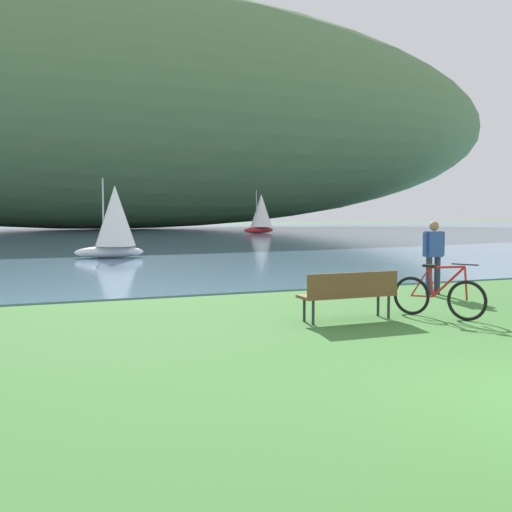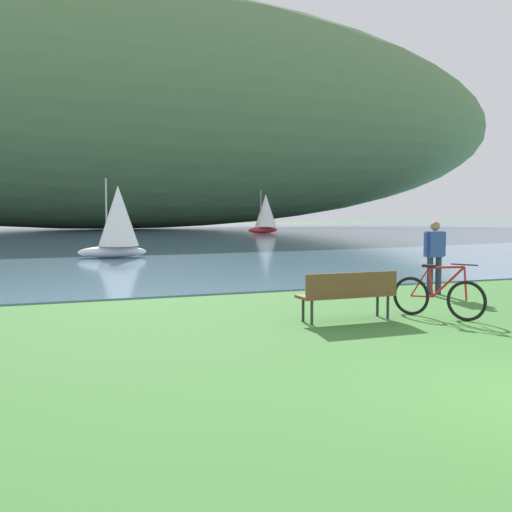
# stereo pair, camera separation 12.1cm
# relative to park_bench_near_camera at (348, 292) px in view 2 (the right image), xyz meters

# --- Properties ---
(bay_water) EXTENTS (180.00, 80.00, 0.04)m
(bay_water) POSITION_rel_park_bench_near_camera_xyz_m (-0.17, 44.12, -0.50)
(bay_water) COLOR #5B7F9E
(bay_water) RESTS_ON ground
(distant_hillside) EXTENTS (103.26, 28.00, 27.30)m
(distant_hillside) POSITION_rel_park_bench_near_camera_xyz_m (5.44, 61.38, 13.17)
(distant_hillside) COLOR #567A4C
(distant_hillside) RESTS_ON bay_water
(park_bench_near_camera) EXTENTS (1.80, 0.48, 0.88)m
(park_bench_near_camera) POSITION_rel_park_bench_near_camera_xyz_m (0.00, 0.00, 0.00)
(park_bench_near_camera) COLOR brown
(park_bench_near_camera) RESTS_ON ground
(bicycle_leaning_near_bench) EXTENTS (0.91, 1.58, 1.01)m
(bicycle_leaning_near_bench) POSITION_rel_park_bench_near_camera_xyz_m (1.68, -0.32, -0.12)
(bicycle_leaning_near_bench) COLOR black
(bicycle_leaning_near_bench) RESTS_ON ground
(person_at_shoreline) EXTENTS (0.61, 0.22, 1.71)m
(person_at_shoreline) POSITION_rel_park_bench_near_camera_xyz_m (3.66, 2.33, 0.46)
(person_at_shoreline) COLOR #282D47
(person_at_shoreline) RESTS_ON ground
(sailboat_nearest_to_shore) EXTENTS (2.84, 1.80, 3.27)m
(sailboat_nearest_to_shore) POSITION_rel_park_bench_near_camera_xyz_m (-1.41, 16.34, 1.06)
(sailboat_nearest_to_shore) COLOR white
(sailboat_nearest_to_shore) RESTS_ON bay_water
(sailboat_mid_bay) EXTENTS (3.40, 2.41, 3.85)m
(sailboat_mid_bay) POSITION_rel_park_bench_near_camera_xyz_m (15.75, 41.59, 1.33)
(sailboat_mid_bay) COLOR #B22323
(sailboat_mid_bay) RESTS_ON bay_water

